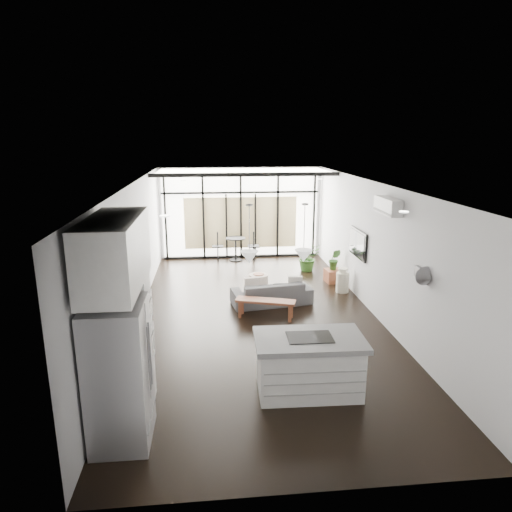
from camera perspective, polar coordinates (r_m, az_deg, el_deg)
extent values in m
cube|color=black|center=(9.80, 0.18, -7.53)|extent=(5.00, 10.00, 0.00)
cube|color=white|center=(9.11, 0.19, 8.98)|extent=(5.00, 10.00, 0.00)
cube|color=silver|center=(9.44, -15.09, 0.02)|extent=(0.02, 10.00, 2.80)
cube|color=silver|center=(9.93, 14.69, 0.77)|extent=(0.02, 10.00, 2.80)
cube|color=silver|center=(14.24, -1.94, 5.40)|extent=(5.00, 0.02, 2.80)
cube|color=silver|center=(4.74, 6.78, -14.70)|extent=(5.00, 0.02, 2.80)
cube|color=black|center=(14.12, -1.91, 5.32)|extent=(5.00, 0.20, 2.80)
cube|color=white|center=(13.09, -1.68, 10.61)|extent=(4.70, 1.90, 0.06)
cube|color=beige|center=(14.24, -1.92, 4.18)|extent=(3.50, 0.02, 1.60)
cube|color=silver|center=(7.00, 6.62, -13.33)|extent=(1.63, 1.00, 0.88)
cube|color=black|center=(6.80, 6.73, -10.03)|extent=(0.67, 0.46, 0.01)
cube|color=#9A999E|center=(6.00, -16.72, -13.92)|extent=(0.70, 0.88, 1.81)
cube|color=silver|center=(6.63, -15.48, -9.40)|extent=(0.55, 0.58, 2.14)
cube|color=silver|center=(5.80, -17.25, 0.41)|extent=(0.62, 1.75, 0.86)
cone|color=white|center=(6.61, -0.84, -0.14)|extent=(0.26, 0.26, 0.18)
cone|color=white|center=(6.73, 5.96, 0.04)|extent=(0.26, 0.26, 0.18)
imported|color=#4D4C4F|center=(10.39, 1.95, -4.14)|extent=(1.86, 0.80, 0.70)
cube|color=brown|center=(9.65, 1.20, -6.61)|extent=(1.29, 0.68, 0.40)
cylinder|color=beige|center=(11.40, 0.33, -3.25)|extent=(0.59, 0.59, 0.38)
cube|color=brown|center=(12.16, 9.70, -2.43)|extent=(0.48, 0.48, 0.33)
imported|color=#2F5C21|center=(13.03, 6.45, -0.51)|extent=(0.97, 1.01, 0.61)
imported|color=#2F5C21|center=(12.08, 9.76, -1.12)|extent=(0.45, 0.62, 0.25)
cylinder|color=beige|center=(11.37, 10.77, -2.96)|extent=(0.32, 0.32, 0.62)
cube|color=black|center=(13.99, -2.55, 0.87)|extent=(1.54, 0.72, 0.72)
cube|color=black|center=(10.86, 12.64, 1.53)|extent=(0.05, 1.10, 0.65)
cube|color=silver|center=(8.96, 16.16, 6.04)|extent=(0.22, 0.90, 0.30)
cube|color=black|center=(8.92, -15.45, 0.14)|extent=(0.04, 0.70, 0.90)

